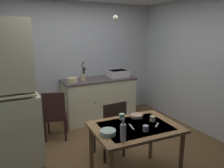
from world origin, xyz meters
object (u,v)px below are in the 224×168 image
mixing_bowl_counter (72,80)px  teacup_cream (153,119)px  sink_basin (118,73)px  chair_by_counter (55,115)px  hand_pump (84,72)px  glass_bottle (123,132)px  dining_table (135,133)px  hutch_cabinet (0,103)px  chair_far_side (111,128)px  serving_bowl_wide (108,132)px

mixing_bowl_counter → teacup_cream: size_ratio=3.00×
sink_basin → mixing_bowl_counter: (-1.08, -0.05, -0.03)m
teacup_cream → chair_by_counter: bearing=120.9°
hand_pump → glass_bottle: size_ratio=1.50×
chair_by_counter → teacup_cream: chair_by_counter is taller
glass_bottle → dining_table: bearing=38.6°
hand_pump → chair_by_counter: bearing=-142.2°
hand_pump → dining_table: hand_pump is taller
teacup_cream → hand_pump: bearing=94.3°
dining_table → teacup_cream: size_ratio=15.17×
chair_by_counter → sink_basin: bearing=19.4°
dining_table → hutch_cabinet: bearing=144.4°
chair_far_side → teacup_cream: chair_far_side is taller
chair_by_counter → glass_bottle: glass_bottle is taller
chair_by_counter → serving_bowl_wide: chair_by_counter is taller
serving_bowl_wide → glass_bottle: glass_bottle is taller
dining_table → glass_bottle: (-0.33, -0.26, 0.21)m
dining_table → serving_bowl_wide: bearing=-171.6°
hand_pump → chair_far_side: bearing=-95.3°
hutch_cabinet → dining_table: bearing=-35.6°
chair_far_side → serving_bowl_wide: chair_far_side is taller
mixing_bowl_counter → chair_far_side: (0.14, -1.47, -0.48)m
teacup_cream → hutch_cabinet: bearing=149.5°
dining_table → chair_far_side: size_ratio=1.22×
mixing_bowl_counter → teacup_cream: bearing=-77.8°
hutch_cabinet → glass_bottle: size_ratio=8.03×
sink_basin → glass_bottle: bearing=-117.5°
chair_far_side → dining_table: bearing=-87.6°
hand_pump → teacup_cream: 2.18m
chair_by_counter → serving_bowl_wide: 1.69m
dining_table → teacup_cream: (0.28, 0.02, 0.14)m
glass_bottle → chair_far_side: bearing=71.0°
dining_table → chair_far_side: 0.64m
hutch_cabinet → chair_by_counter: size_ratio=2.30×
dining_table → chair_by_counter: (-0.65, 1.58, -0.19)m
teacup_cream → dining_table: bearing=-175.6°
dining_table → serving_bowl_wide: serving_bowl_wide is taller
mixing_bowl_counter → chair_far_side: size_ratio=0.24×
chair_far_side → chair_by_counter: 1.15m
hutch_cabinet → mixing_bowl_counter: size_ratio=9.48×
chair_by_counter → chair_far_side: bearing=-57.0°
dining_table → chair_far_side: chair_far_side is taller
sink_basin → chair_by_counter: sink_basin is taller
sink_basin → serving_bowl_wide: bearing=-121.2°
chair_by_counter → teacup_cream: size_ratio=12.37×
hutch_cabinet → mixing_bowl_counter: 1.67m
hand_pump → hutch_cabinet: bearing=-145.0°
hand_pump → chair_by_counter: (-0.77, -0.60, -0.61)m
mixing_bowl_counter → glass_bottle: size_ratio=0.85×
serving_bowl_wide → chair_by_counter: bearing=98.3°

